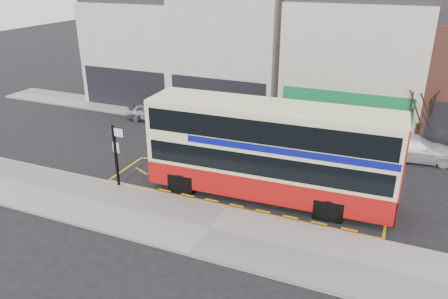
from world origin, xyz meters
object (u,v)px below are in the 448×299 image
at_px(car_silver, 152,112).
at_px(car_grey, 261,130).
at_px(bus_stop_post, 116,150).
at_px(street_tree_left, 96,48).
at_px(street_tree_right, 423,98).
at_px(car_white, 413,148).
at_px(double_decker_bus, 271,151).

distance_m(car_silver, car_grey, 8.60).
height_order(bus_stop_post, street_tree_left, street_tree_left).
bearing_deg(street_tree_left, bus_stop_post, -49.46).
xyz_separation_m(car_silver, car_grey, (8.59, -0.54, -0.00)).
xyz_separation_m(street_tree_left, street_tree_right, (24.92, -1.80, -0.95)).
bearing_deg(street_tree_right, car_white, -95.14).
bearing_deg(car_silver, car_grey, -98.52).
relative_size(car_silver, car_white, 0.75).
distance_m(double_decker_bus, street_tree_left, 21.40).
height_order(car_silver, car_white, car_white).
distance_m(car_grey, street_tree_right, 9.94).
relative_size(double_decker_bus, car_silver, 3.15).
distance_m(car_white, street_tree_right, 2.97).
height_order(bus_stop_post, street_tree_right, street_tree_right).
xyz_separation_m(car_silver, street_tree_left, (-6.95, 3.07, 3.70)).
bearing_deg(double_decker_bus, bus_stop_post, -166.40).
relative_size(car_grey, car_white, 0.77).
distance_m(bus_stop_post, street_tree_left, 17.09).
bearing_deg(street_tree_left, double_decker_bus, -30.40).
height_order(double_decker_bus, bus_stop_post, double_decker_bus).
relative_size(bus_stop_post, car_grey, 0.84).
bearing_deg(car_silver, car_white, -95.09).
height_order(car_grey, car_white, car_white).
bearing_deg(street_tree_right, car_grey, -169.10).
relative_size(street_tree_left, street_tree_right, 1.28).
height_order(car_white, street_tree_right, street_tree_right).
distance_m(street_tree_left, street_tree_right, 25.00).
distance_m(car_silver, street_tree_left, 8.45).
height_order(car_silver, street_tree_left, street_tree_left).
relative_size(car_silver, street_tree_left, 0.60).
bearing_deg(bus_stop_post, street_tree_left, 133.89).
distance_m(car_grey, street_tree_left, 16.38).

